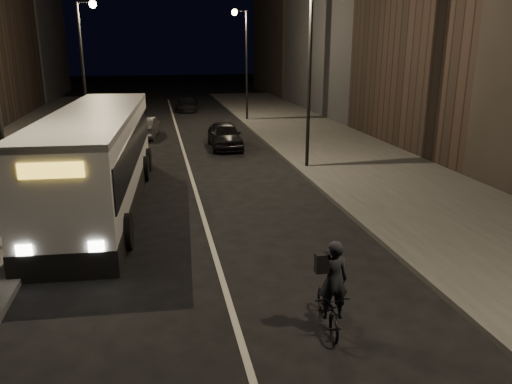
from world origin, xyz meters
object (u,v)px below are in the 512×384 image
city_bus (98,155)px  streetlight_right_mid (304,54)px  streetlight_right_far (243,50)px  car_near (225,135)px  car_far (188,104)px  streetlight_left_far (86,52)px  cyclist_on_bicycle (330,299)px  streetlight_left_near (1,62)px  car_mid (145,127)px

city_bus → streetlight_right_mid: bearing=26.1°
streetlight_right_far → city_bus: 21.96m
car_near → car_far: 17.43m
city_bus → car_near: 11.37m
streetlight_right_mid → streetlight_left_far: bearing=136.8°
streetlight_right_far → city_bus: streetlight_right_far is taller
cyclist_on_bicycle → car_far: bearing=96.7°
streetlight_left_near → cyclist_on_bicycle: bearing=-38.0°
streetlight_right_mid → cyclist_on_bicycle: (-3.42, -13.66, -4.68)m
streetlight_right_far → cyclist_on_bicycle: streetlight_right_far is taller
streetlight_right_mid → car_near: (-2.91, 5.81, -4.62)m
streetlight_right_far → car_mid: bearing=-142.2°
streetlight_right_mid → car_mid: size_ratio=1.97×
streetlight_left_near → cyclist_on_bicycle: size_ratio=3.95×
streetlight_left_far → city_bus: size_ratio=0.62×
car_near → car_mid: (-4.57, 4.38, -0.07)m
streetlight_left_near → streetlight_left_far: 18.00m
cyclist_on_bicycle → car_near: cyclist_on_bicycle is taller
streetlight_right_mid → car_far: size_ratio=1.85×
streetlight_right_far → city_bus: size_ratio=0.62×
streetlight_left_near → cyclist_on_bicycle: 10.32m
car_mid → streetlight_right_mid: bearing=133.9°
car_near → car_far: bearing=93.5°
streetlight_left_far → car_mid: 5.67m
city_bus → car_near: (6.02, 9.58, -1.17)m
streetlight_right_far → car_far: size_ratio=1.85×
streetlight_right_mid → streetlight_right_far: (0.00, 16.00, 0.00)m
streetlight_right_mid → car_near: 7.97m
car_mid → car_far: (3.61, 13.02, -0.04)m
streetlight_right_mid → car_far: 24.00m
streetlight_right_far → streetlight_left_near: (-10.66, -24.00, 0.00)m
streetlight_right_far → streetlight_left_far: 12.24m
car_mid → car_far: size_ratio=0.94×
streetlight_left_near → car_near: size_ratio=1.86×
car_near → streetlight_right_mid: bearing=-63.0°
streetlight_left_far → car_far: (6.79, 13.21, -4.73)m
car_far → streetlight_left_near: bearing=-94.9°
car_mid → streetlight_left_near: bearing=87.7°
streetlight_left_near → car_far: bearing=77.7°
streetlight_right_far → streetlight_right_mid: bearing=-90.0°
cyclist_on_bicycle → streetlight_right_mid: bearing=82.0°
streetlight_right_mid → city_bus: (-8.93, -3.77, -3.45)m
streetlight_left_near → cyclist_on_bicycle: streetlight_left_near is taller
streetlight_right_mid → streetlight_left_near: size_ratio=1.00×
streetlight_left_far → car_far: 15.59m
streetlight_right_mid → streetlight_left_near: same height
streetlight_left_far → cyclist_on_bicycle: streetlight_left_far is taller
streetlight_right_mid → city_bus: bearing=-157.1°
streetlight_left_near → car_near: (7.75, 13.81, -4.62)m
streetlight_right_mid → car_far: streetlight_right_mid is taller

